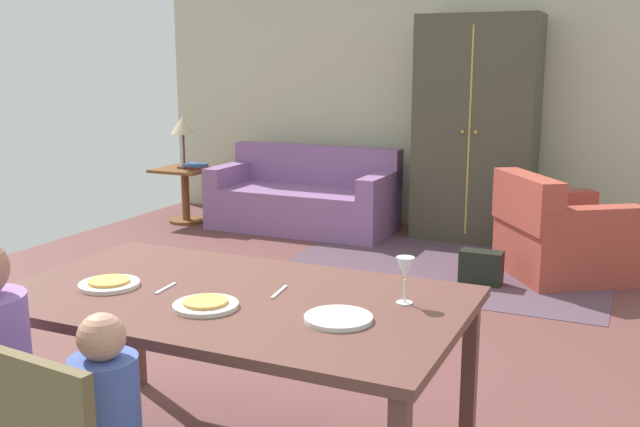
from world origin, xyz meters
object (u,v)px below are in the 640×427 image
object	(u,v)px
dining_table	(231,309)
armchair	(559,237)
plate_near_woman	(338,318)
plate_near_child	(206,306)
armoire	(476,129)
wine_glass	(405,271)
table_lamp	(183,127)
book_lower	(199,168)
book_upper	(195,165)
couch	(305,199)
handbag	(481,267)
side_table	(185,187)
plate_near_man	(109,284)

from	to	relation	value
dining_table	armchair	xyz separation A→B (m)	(0.90, 3.47, -0.38)
plate_near_woman	armchair	size ratio (longest dim) A/B	0.21
plate_near_child	armoire	bearing A→B (deg)	90.05
armoire	wine_glass	bearing A→B (deg)	-80.98
plate_near_child	table_lamp	bearing A→B (deg)	125.73
plate_near_child	plate_near_woman	bearing A→B (deg)	8.85
wine_glass	plate_near_woman	bearing A→B (deg)	-119.56
plate_near_woman	armoire	distance (m)	4.58
armchair	book_lower	distance (m)	3.69
dining_table	book_lower	bearing A→B (deg)	125.21
plate_near_child	book_upper	size ratio (longest dim) A/B	1.14
armchair	table_lamp	world-z (taller)	table_lamp
table_lamp	armchair	bearing A→B (deg)	-6.41
couch	plate_near_child	bearing A→B (deg)	-69.05
book_upper	dining_table	bearing A→B (deg)	-54.35
armchair	plate_near_woman	bearing A→B (deg)	-96.18
couch	plate_near_woman	bearing A→B (deg)	-62.95
dining_table	handbag	size ratio (longest dim) A/B	5.84
armoire	book_lower	world-z (taller)	armoire
dining_table	side_table	size ratio (longest dim) A/B	3.22
plate_near_child	couch	world-z (taller)	couch
armoire	side_table	distance (m)	3.06
plate_near_child	wine_glass	xyz separation A→B (m)	(0.67, 0.36, 0.12)
book_lower	handbag	xyz separation A→B (m)	(3.15, -0.91, -0.46)
table_lamp	side_table	bearing A→B (deg)	-63.43
dining_table	plate_near_man	bearing A→B (deg)	-166.85
plate_near_man	plate_near_woman	distance (m)	1.03
book_upper	wine_glass	bearing A→B (deg)	-46.97
plate_near_child	armoire	xyz separation A→B (m)	(-0.00, 4.62, 0.28)
plate_near_man	plate_near_woman	xyz separation A→B (m)	(1.03, 0.02, 0.00)
armoire	book_upper	world-z (taller)	armoire
plate_near_man	wine_glass	bearing A→B (deg)	14.19
table_lamp	book_upper	distance (m)	0.41
plate_near_man	plate_near_child	bearing A→B (deg)	-6.66
dining_table	handbag	xyz separation A→B (m)	(0.39, 3.00, -0.57)
armchair	side_table	distance (m)	3.86
table_lamp	wine_glass	bearing A→B (deg)	-45.88
plate_near_child	table_lamp	size ratio (longest dim) A/B	0.46
plate_near_man	couch	distance (m)	4.45
plate_near_woman	book_upper	bearing A→B (deg)	129.63
table_lamp	book_upper	bearing A→B (deg)	-4.06
table_lamp	handbag	world-z (taller)	table_lamp
armchair	table_lamp	size ratio (longest dim) A/B	2.20
dining_table	plate_near_child	world-z (taller)	plate_near_child
wine_glass	couch	size ratio (longest dim) A/B	0.10
plate_near_child	book_upper	world-z (taller)	plate_near_child
plate_near_man	armchair	xyz separation A→B (m)	(1.41, 3.59, -0.45)
plate_near_man	armchair	size ratio (longest dim) A/B	0.21
plate_near_woman	armoire	bearing A→B (deg)	96.50
wine_glass	book_upper	distance (m)	5.08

